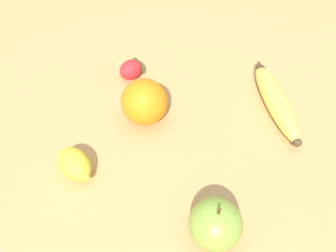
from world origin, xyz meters
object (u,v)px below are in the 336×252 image
at_px(banana, 275,100).
at_px(lemon, 74,164).
at_px(strawberry, 132,69).
at_px(apple, 216,223).
at_px(orange, 144,102).

distance_m(banana, lemon, 0.40).
relative_size(banana, lemon, 2.29).
height_order(banana, strawberry, same).
bearing_deg(strawberry, banana, -59.82).
xyz_separation_m(banana, apple, (-0.01, 0.29, 0.01)).
relative_size(banana, strawberry, 2.85).
xyz_separation_m(orange, apple, (-0.22, 0.14, -0.01)).
height_order(banana, lemon, lemon).
bearing_deg(orange, banana, -142.71).
distance_m(apple, lemon, 0.25).
relative_size(orange, apple, 1.05).
bearing_deg(apple, strawberry, -36.25).
xyz_separation_m(apple, lemon, (0.25, 0.03, -0.01)).
distance_m(strawberry, apple, 0.38).
height_order(banana, orange, orange).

